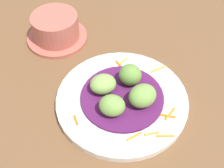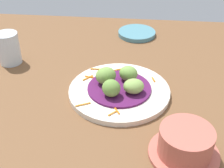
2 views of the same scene
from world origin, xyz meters
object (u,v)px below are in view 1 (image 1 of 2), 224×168
guac_scoop_left (130,75)px  terracotta_bowl (56,29)px  main_plate (122,100)px  guac_scoop_back (143,96)px  guac_scoop_right (114,105)px  guac_scoop_center (103,84)px

guac_scoop_left → terracotta_bowl: (-16.37, 16.15, -1.13)cm
main_plate → terracotta_bowl: 24.75cm
guac_scoop_back → terracotta_bowl: (-18.32, 21.54, -1.17)cm
main_plate → guac_scoop_left: 5.31cm
guac_scoop_right → guac_scoop_back: size_ratio=0.91×
guac_scoop_back → main_plate: bearing=154.8°
guac_scoop_back → guac_scoop_right: bearing=-160.2°
terracotta_bowl → guac_scoop_back: bearing=-49.6°
terracotta_bowl → guac_scoop_center: bearing=-58.7°
terracotta_bowl → main_plate: bearing=-53.5°
guac_scoop_back → terracotta_bowl: terracotta_bowl is taller
guac_scoop_right → terracotta_bowl: (-12.93, 23.48, -0.96)cm
main_plate → guac_scoop_left: (1.72, 3.67, 3.44)cm
guac_scoop_back → guac_scoop_center: bearing=154.8°
guac_scoop_left → guac_scoop_center: (-5.39, -1.94, -0.39)cm
main_plate → guac_scoop_right: guac_scoop_right is taller
main_plate → guac_scoop_back: (3.67, -1.72, 3.48)cm
main_plate → guac_scoop_center: 5.07cm
main_plate → guac_scoop_back: 5.34cm
guac_scoop_right → guac_scoop_back: (5.39, 1.94, 0.21)cm
guac_scoop_right → guac_scoop_center: bearing=109.8°
guac_scoop_right → guac_scoop_left: bearing=64.8°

